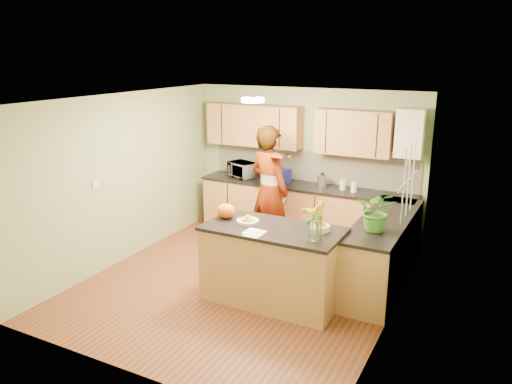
% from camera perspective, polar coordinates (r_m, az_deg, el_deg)
% --- Properties ---
extents(floor, '(4.50, 4.50, 0.00)m').
position_cam_1_polar(floor, '(6.97, -1.50, -10.32)').
color(floor, brown).
rests_on(floor, ground).
extents(ceiling, '(4.00, 4.50, 0.02)m').
position_cam_1_polar(ceiling, '(6.29, -1.67, 10.60)').
color(ceiling, silver).
rests_on(ceiling, wall_back).
extents(wall_back, '(4.00, 0.02, 2.50)m').
position_cam_1_polar(wall_back, '(8.50, 5.75, 3.35)').
color(wall_back, '#8FA273').
rests_on(wall_back, floor).
extents(wall_front, '(4.00, 0.02, 2.50)m').
position_cam_1_polar(wall_front, '(4.79, -14.76, -7.07)').
color(wall_front, '#8FA273').
rests_on(wall_front, floor).
extents(wall_left, '(0.02, 4.50, 2.50)m').
position_cam_1_polar(wall_left, '(7.66, -14.82, 1.51)').
color(wall_left, '#8FA273').
rests_on(wall_left, floor).
extents(wall_right, '(0.02, 4.50, 2.50)m').
position_cam_1_polar(wall_right, '(5.87, 15.83, -2.88)').
color(wall_right, '#8FA273').
rests_on(wall_right, floor).
extents(back_counter, '(3.64, 0.62, 0.94)m').
position_cam_1_polar(back_counter, '(8.40, 5.48, -2.31)').
color(back_counter, '#A77042').
rests_on(back_counter, floor).
extents(right_counter, '(0.62, 2.24, 0.94)m').
position_cam_1_polar(right_counter, '(6.97, 14.38, -6.61)').
color(right_counter, '#A77042').
rests_on(right_counter, floor).
extents(splashback, '(3.60, 0.02, 0.52)m').
position_cam_1_polar(splashback, '(8.46, 6.33, 2.93)').
color(splashback, beige).
rests_on(splashback, back_counter).
extents(upper_cabinets, '(3.20, 0.34, 0.70)m').
position_cam_1_polar(upper_cabinets, '(8.30, 4.29, 7.30)').
color(upper_cabinets, '#A77042').
rests_on(upper_cabinets, wall_back).
extents(boiler, '(0.40, 0.30, 0.86)m').
position_cam_1_polar(boiler, '(7.78, 17.22, 6.42)').
color(boiler, white).
rests_on(boiler, wall_back).
extents(window_right, '(0.01, 1.30, 1.05)m').
position_cam_1_polar(window_right, '(6.35, 17.09, 1.26)').
color(window_right, white).
rests_on(window_right, wall_right).
extents(light_switch, '(0.02, 0.09, 0.09)m').
position_cam_1_polar(light_switch, '(7.22, -17.92, 0.82)').
color(light_switch, white).
rests_on(light_switch, wall_left).
extents(ceiling_lamp, '(0.30, 0.30, 0.07)m').
position_cam_1_polar(ceiling_lamp, '(6.55, -0.38, 10.48)').
color(ceiling_lamp, '#FFEABF').
rests_on(ceiling_lamp, ceiling).
extents(peninsula_island, '(1.71, 0.88, 0.98)m').
position_cam_1_polar(peninsula_island, '(6.32, 1.92, -8.25)').
color(peninsula_island, '#A77042').
rests_on(peninsula_island, floor).
extents(fruit_dish, '(0.28, 0.28, 0.10)m').
position_cam_1_polar(fruit_dish, '(6.28, -0.93, -3.23)').
color(fruit_dish, beige).
rests_on(fruit_dish, peninsula_island).
extents(orange_bowl, '(0.24, 0.24, 0.14)m').
position_cam_1_polar(orange_bowl, '(6.05, 7.30, -3.89)').
color(orange_bowl, beige).
rests_on(orange_bowl, peninsula_island).
extents(flower_vase, '(0.27, 0.27, 0.50)m').
position_cam_1_polar(flower_vase, '(5.66, 6.71, -2.37)').
color(flower_vase, silver).
rests_on(flower_vase, peninsula_island).
extents(orange_bag, '(0.32, 0.30, 0.19)m').
position_cam_1_polar(orange_bag, '(6.46, -3.46, -2.18)').
color(orange_bag, '#E05712').
rests_on(orange_bag, peninsula_island).
extents(papers, '(0.20, 0.27, 0.01)m').
position_cam_1_polar(papers, '(5.93, -0.16, -4.74)').
color(papers, white).
rests_on(papers, peninsula_island).
extents(violinist, '(0.86, 0.72, 2.01)m').
position_cam_1_polar(violinist, '(7.66, 1.53, 0.17)').
color(violinist, tan).
rests_on(violinist, floor).
extents(violin, '(0.57, 0.50, 0.14)m').
position_cam_1_polar(violin, '(7.24, 2.23, 4.17)').
color(violin, '#511005').
rests_on(violin, violinist).
extents(microwave, '(0.57, 0.49, 0.27)m').
position_cam_1_polar(microwave, '(8.72, -1.55, 2.56)').
color(microwave, white).
rests_on(microwave, back_counter).
extents(blue_box, '(0.35, 0.30, 0.23)m').
position_cam_1_polar(blue_box, '(8.40, 2.87, 1.90)').
color(blue_box, navy).
rests_on(blue_box, back_counter).
extents(kettle, '(0.15, 0.15, 0.29)m').
position_cam_1_polar(kettle, '(8.14, 7.56, 1.34)').
color(kettle, '#B9B8BD').
rests_on(kettle, back_counter).
extents(jar_cream, '(0.11, 0.11, 0.16)m').
position_cam_1_polar(jar_cream, '(8.05, 9.93, 0.81)').
color(jar_cream, beige).
rests_on(jar_cream, back_counter).
extents(jar_white, '(0.12, 0.12, 0.15)m').
position_cam_1_polar(jar_white, '(7.96, 11.14, 0.54)').
color(jar_white, white).
rests_on(jar_white, back_counter).
extents(potted_plant, '(0.50, 0.44, 0.52)m').
position_cam_1_polar(potted_plant, '(6.23, 13.70, -2.10)').
color(potted_plant, '#3A7B29').
rests_on(potted_plant, right_counter).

